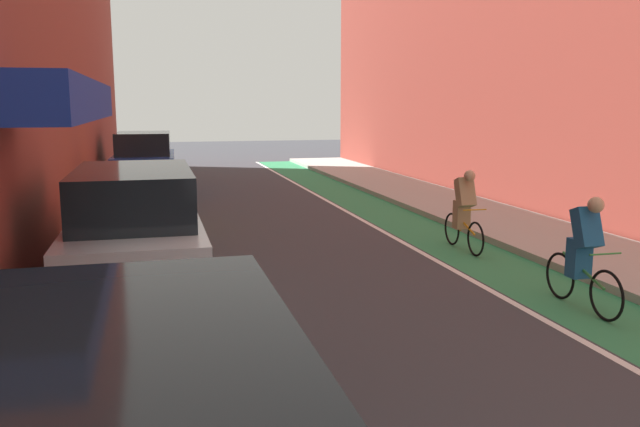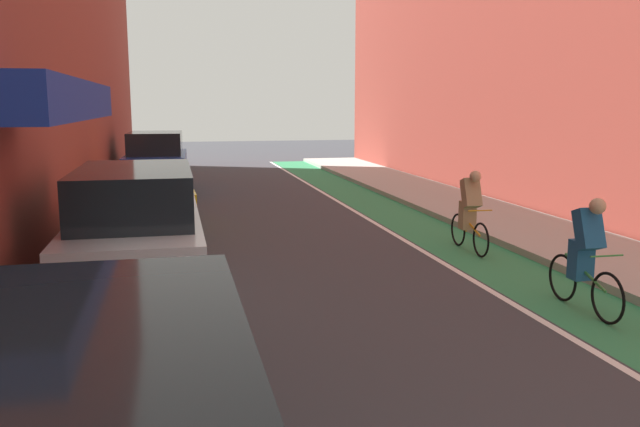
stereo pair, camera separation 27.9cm
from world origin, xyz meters
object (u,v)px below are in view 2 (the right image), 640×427
(parked_suv_white, at_px, (137,233))
(cyclist_mid, at_px, (586,255))
(parked_sedan_yellow_cab, at_px, (151,195))
(cyclist_trailing, at_px, (470,209))
(parked_suv_blue, at_px, (157,162))

(parked_suv_white, height_order, cyclist_mid, parked_suv_white)
(parked_suv_white, xyz_separation_m, cyclist_mid, (6.06, -1.84, -0.21))
(parked_sedan_yellow_cab, height_order, cyclist_trailing, cyclist_trailing)
(cyclist_mid, relative_size, cyclist_trailing, 1.02)
(parked_suv_white, distance_m, cyclist_mid, 6.34)
(parked_sedan_yellow_cab, distance_m, parked_suv_blue, 6.41)
(parked_sedan_yellow_cab, xyz_separation_m, cyclist_trailing, (6.17, -3.86, 0.06))
(parked_suv_blue, bearing_deg, parked_sedan_yellow_cab, -89.97)
(parked_suv_white, bearing_deg, cyclist_mid, -16.93)
(cyclist_trailing, bearing_deg, cyclist_mid, -91.59)
(parked_suv_blue, height_order, cyclist_mid, parked_suv_blue)
(parked_sedan_yellow_cab, height_order, parked_suv_blue, parked_suv_blue)
(parked_sedan_yellow_cab, xyz_separation_m, parked_suv_blue, (-0.00, 6.40, 0.23))
(parked_suv_white, xyz_separation_m, parked_suv_blue, (-0.00, 12.29, -0.00))
(parked_sedan_yellow_cab, relative_size, parked_suv_blue, 0.97)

